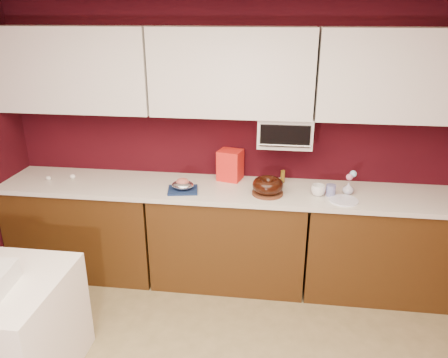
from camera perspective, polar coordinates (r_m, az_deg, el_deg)
wall_back at (r=3.90m, az=1.25°, el=5.29°), size 4.00×0.02×2.50m
base_cabinet_left at (r=4.28m, az=-17.49°, el=-6.08°), size 1.31×0.58×0.86m
base_cabinet_center at (r=3.93m, az=0.64°, el=-7.55°), size 1.31×0.58×0.86m
base_cabinet_right at (r=4.01m, az=20.12°, el=-8.30°), size 1.31×0.58×0.86m
countertop at (r=3.73m, az=0.67°, el=-1.48°), size 4.00×0.62×0.04m
upper_cabinet_left at (r=3.99m, az=-18.90°, el=13.37°), size 1.31×0.33×0.70m
upper_cabinet_center at (r=3.62m, az=1.03°, el=13.76°), size 1.31×0.33×0.70m
upper_cabinet_right at (r=3.71m, az=22.46°, el=12.40°), size 1.31×0.33×0.70m
toaster_oven at (r=3.71m, az=7.98°, el=6.24°), size 0.45×0.30×0.25m
toaster_oven_door at (r=3.55m, az=7.98°, el=5.59°), size 0.40×0.02×0.18m
toaster_oven_handle at (r=3.56m, az=7.92°, el=4.36°), size 0.42×0.02×0.02m
cake_base at (r=3.61m, az=5.70°, el=-1.84°), size 0.33×0.33×0.02m
bundt_cake at (r=3.58m, az=5.74°, el=-0.83°), size 0.33×0.33×0.10m
navy_towel at (r=3.67m, az=-5.40°, el=-1.44°), size 0.28×0.25×0.02m
foil_ham_nest at (r=3.66m, az=-5.42°, el=-0.78°), size 0.19×0.16×0.07m
roasted_ham at (r=3.65m, az=-5.44°, el=-0.42°), size 0.14×0.13×0.07m
pandoro_box at (r=3.87m, az=0.82°, el=1.85°), size 0.24×0.22×0.27m
dark_pan at (r=3.78m, az=6.14°, el=-0.67°), size 0.23×0.23×0.04m
coffee_mug at (r=3.64m, az=12.20°, el=-1.31°), size 0.14×0.14×0.11m
blue_jar at (r=3.66m, az=13.78°, el=-1.43°), size 0.10×0.10×0.09m
flower_vase at (r=3.73m, az=15.93°, el=-1.08°), size 0.10×0.10×0.11m
flower_pink at (r=3.70m, az=16.07°, el=0.25°), size 0.05×0.05×0.05m
flower_blue at (r=3.71m, az=16.52°, el=0.65°), size 0.06×0.06×0.06m
china_plate at (r=3.60m, az=15.36°, el=-2.71°), size 0.25×0.25×0.01m
amber_bottle at (r=3.86m, az=7.67°, el=0.31°), size 0.04×0.04×0.11m
egg_left at (r=4.19m, az=-21.96°, el=0.11°), size 0.05×0.04×0.04m
egg_right at (r=4.16m, az=-19.16°, el=0.32°), size 0.06×0.05×0.04m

